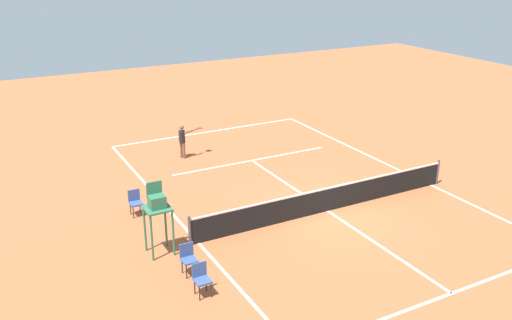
{
  "coord_description": "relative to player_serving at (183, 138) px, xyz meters",
  "views": [
    {
      "loc": [
        11.26,
        15.33,
        9.1
      ],
      "look_at": [
        0.81,
        -4.17,
        0.8
      ],
      "focal_mm": 39.12,
      "sensor_mm": 36.0,
      "label": 1
    }
  ],
  "objects": [
    {
      "name": "umpire_chair",
      "position": [
        3.9,
        7.91,
        0.66
      ],
      "size": [
        0.8,
        0.8,
        2.41
      ],
      "color": "#2D6B4C",
      "rests_on": "ground"
    },
    {
      "name": "courtside_chair_near",
      "position": [
        3.54,
        9.5,
        -0.42
      ],
      "size": [
        0.44,
        0.46,
        0.95
      ],
      "color": "#262626",
      "rests_on": "ground"
    },
    {
      "name": "tennis_net",
      "position": [
        -2.63,
        7.94,
        -0.45
      ],
      "size": [
        11.11,
        0.1,
        1.07
      ],
      "color": "#4C4C51",
      "rests_on": "ground"
    },
    {
      "name": "courtside_chair_mid",
      "position": [
        3.76,
        4.85,
        -0.42
      ],
      "size": [
        0.44,
        0.46,
        0.95
      ],
      "color": "#262626",
      "rests_on": "ground"
    },
    {
      "name": "player_serving",
      "position": [
        0.0,
        0.0,
        0.0
      ],
      "size": [
        1.28,
        0.56,
        1.61
      ],
      "rotation": [
        0.0,
        0.0,
        1.93
      ],
      "color": "brown",
      "rests_on": "ground"
    },
    {
      "name": "courtside_chair_far",
      "position": [
        3.62,
        10.7,
        -0.42
      ],
      "size": [
        0.44,
        0.46,
        0.95
      ],
      "color": "#262626",
      "rests_on": "ground"
    },
    {
      "name": "ground_plane",
      "position": [
        -2.63,
        7.94,
        -0.95
      ],
      "size": [
        60.0,
        60.0,
        0.0
      ],
      "primitive_type": "plane",
      "color": "#AD5933"
    },
    {
      "name": "tennis_ball",
      "position": [
        -0.08,
        1.99,
        -0.92
      ],
      "size": [
        0.07,
        0.07,
        0.07
      ],
      "primitive_type": "sphere",
      "color": "#CCE033",
      "rests_on": "ground"
    },
    {
      "name": "court_lines",
      "position": [
        -2.63,
        7.94,
        -0.95
      ],
      "size": [
        10.51,
        22.23,
        0.01
      ],
      "color": "white",
      "rests_on": "ground"
    }
  ]
}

